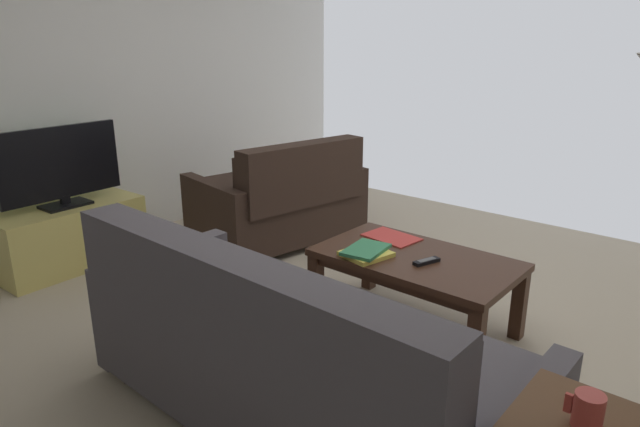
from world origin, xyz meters
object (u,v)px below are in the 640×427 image
(tv_remote, at_px, (427,261))
(loveseat_near, at_px, (281,199))
(book_stack, at_px, (366,252))
(loose_magazine, at_px, (391,237))
(tv_stand, at_px, (70,236))
(flat_tv, at_px, (60,166))
(sofa_main, at_px, (284,354))
(coffee_table, at_px, (415,267))
(coffee_mug, at_px, (588,410))

(tv_remote, bearing_deg, loveseat_near, -19.30)
(book_stack, xyz_separation_m, loose_magazine, (0.05, -0.34, -0.02))
(loveseat_near, distance_m, book_stack, 1.51)
(tv_stand, xyz_separation_m, flat_tv, (-0.00, -0.00, 0.52))
(sofa_main, xyz_separation_m, tv_stand, (2.43, -0.29, -0.14))
(loveseat_near, bearing_deg, tv_remote, 160.70)
(sofa_main, distance_m, tv_remote, 1.07)
(loveseat_near, height_order, flat_tv, flat_tv)
(sofa_main, height_order, tv_remote, sofa_main)
(book_stack, bearing_deg, coffee_table, -141.15)
(sofa_main, xyz_separation_m, book_stack, (0.27, -0.94, 0.09))
(flat_tv, bearing_deg, book_stack, -163.24)
(sofa_main, xyz_separation_m, coffee_table, (0.06, -1.12, 0.00))
(loose_magazine, bearing_deg, sofa_main, -159.23)
(sofa_main, distance_m, flat_tv, 2.48)
(coffee_mug, relative_size, loose_magazine, 0.32)
(sofa_main, xyz_separation_m, loose_magazine, (0.33, -1.28, 0.08))
(loveseat_near, bearing_deg, flat_tv, 58.74)
(loose_magazine, bearing_deg, flat_tv, 121.62)
(coffee_mug, xyz_separation_m, loose_magazine, (1.46, -1.27, -0.20))
(sofa_main, xyz_separation_m, coffee_mug, (-1.13, -0.01, 0.28))
(tv_remote, distance_m, loose_magazine, 0.42)
(flat_tv, xyz_separation_m, tv_remote, (-2.47, -0.77, -0.30))
(coffee_mug, bearing_deg, book_stack, -33.72)
(book_stack, bearing_deg, tv_remote, -158.51)
(coffee_table, xyz_separation_m, flat_tv, (2.37, 0.82, 0.38))
(book_stack, bearing_deg, coffee_mug, 146.28)
(coffee_mug, bearing_deg, tv_stand, -4.59)
(tv_stand, xyz_separation_m, book_stack, (-2.16, -0.65, 0.23))
(coffee_mug, height_order, book_stack, coffee_mug)
(coffee_table, xyz_separation_m, tv_stand, (2.37, 0.83, -0.14))
(sofa_main, xyz_separation_m, tv_remote, (-0.04, -1.07, 0.08))
(loveseat_near, bearing_deg, sofa_main, 134.40)
(coffee_mug, relative_size, book_stack, 0.34)
(coffee_table, relative_size, book_stack, 3.67)
(tv_remote, bearing_deg, tv_stand, 17.39)
(tv_stand, bearing_deg, sofa_main, 173.12)
(book_stack, height_order, loose_magazine, book_stack)
(coffee_mug, distance_m, book_stack, 1.70)
(book_stack, distance_m, tv_remote, 0.34)
(flat_tv, xyz_separation_m, book_stack, (-2.16, -0.65, -0.29))
(sofa_main, bearing_deg, tv_stand, -6.88)
(coffee_table, relative_size, flat_tv, 1.26)
(loveseat_near, bearing_deg, coffee_mug, 149.14)
(loose_magazine, bearing_deg, loveseat_near, 80.69)
(tv_remote, bearing_deg, coffee_mug, 135.82)
(tv_stand, bearing_deg, flat_tv, -111.40)
(coffee_table, xyz_separation_m, book_stack, (0.22, 0.17, 0.09))
(tv_stand, height_order, tv_remote, tv_remote)
(tv_remote, bearing_deg, sofa_main, 87.89)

